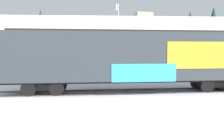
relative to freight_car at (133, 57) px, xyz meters
name	(u,v)px	position (x,y,z in m)	size (l,w,h in m)	color
ground_plane	(139,92)	(0.41, 0.00, -2.39)	(260.00, 260.00, 0.00)	silver
track	(143,91)	(0.70, 0.04, -2.35)	(60.01, 4.46, 0.08)	#4C4742
freight_car	(133,57)	(0.00, 0.00, 0.00)	(17.26, 3.86, 4.21)	#33383D
flagpole	(118,29)	(-0.07, 11.91, 3.13)	(0.48, 1.53, 8.72)	silver
hillside	(109,41)	(0.39, 57.03, 3.78)	(156.72, 31.25, 16.68)	silver
parked_car_red	(95,70)	(-2.80, 6.62, -1.55)	(4.20, 2.12, 1.66)	#B21E1E
parked_car_tan	(144,69)	(2.25, 6.90, -1.47)	(4.35, 2.04, 1.81)	#9E8966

